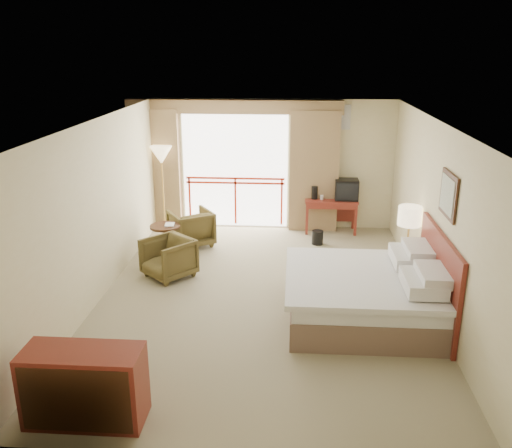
# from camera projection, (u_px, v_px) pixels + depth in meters

# --- Properties ---
(floor) EXTENTS (7.00, 7.00, 0.00)m
(floor) POSITION_uv_depth(u_px,v_px,m) (263.00, 296.00, 8.44)
(floor) COLOR gray
(floor) RESTS_ON ground
(ceiling) EXTENTS (7.00, 7.00, 0.00)m
(ceiling) POSITION_uv_depth(u_px,v_px,m) (264.00, 122.00, 7.59)
(ceiling) COLOR white
(ceiling) RESTS_ON wall_back
(wall_back) EXTENTS (5.00, 0.00, 5.00)m
(wall_back) POSITION_uv_depth(u_px,v_px,m) (273.00, 165.00, 11.33)
(wall_back) COLOR beige
(wall_back) RESTS_ON ground
(wall_front) EXTENTS (5.00, 0.00, 5.00)m
(wall_front) POSITION_uv_depth(u_px,v_px,m) (241.00, 333.00, 4.70)
(wall_front) COLOR beige
(wall_front) RESTS_ON ground
(wall_left) EXTENTS (0.00, 7.00, 7.00)m
(wall_left) POSITION_uv_depth(u_px,v_px,m) (99.00, 210.00, 8.18)
(wall_left) COLOR beige
(wall_left) RESTS_ON ground
(wall_right) EXTENTS (0.00, 7.00, 7.00)m
(wall_right) POSITION_uv_depth(u_px,v_px,m) (436.00, 217.00, 7.85)
(wall_right) COLOR beige
(wall_right) RESTS_ON ground
(balcony_door) EXTENTS (2.40, 0.00, 2.40)m
(balcony_door) POSITION_uv_depth(u_px,v_px,m) (235.00, 171.00, 11.41)
(balcony_door) COLOR white
(balcony_door) RESTS_ON wall_back
(balcony_railing) EXTENTS (2.09, 0.03, 1.02)m
(balcony_railing) POSITION_uv_depth(u_px,v_px,m) (235.00, 189.00, 11.51)
(balcony_railing) COLOR #B0270F
(balcony_railing) RESTS_ON wall_back
(curtain_left) EXTENTS (1.00, 0.26, 2.50)m
(curtain_left) POSITION_uv_depth(u_px,v_px,m) (157.00, 169.00, 11.38)
(curtain_left) COLOR brown
(curtain_left) RESTS_ON wall_back
(curtain_right) EXTENTS (1.00, 0.26, 2.50)m
(curtain_right) POSITION_uv_depth(u_px,v_px,m) (314.00, 171.00, 11.16)
(curtain_right) COLOR brown
(curtain_right) RESTS_ON wall_back
(valance) EXTENTS (4.40, 0.22, 0.28)m
(valance) POSITION_uv_depth(u_px,v_px,m) (234.00, 107.00, 10.89)
(valance) COLOR brown
(valance) RESTS_ON wall_back
(hvac_vent) EXTENTS (0.50, 0.04, 0.50)m
(hvac_vent) POSITION_uv_depth(u_px,v_px,m) (338.00, 117.00, 10.90)
(hvac_vent) COLOR silver
(hvac_vent) RESTS_ON wall_back
(bed) EXTENTS (2.13, 2.06, 0.97)m
(bed) POSITION_uv_depth(u_px,v_px,m) (366.00, 294.00, 7.65)
(bed) COLOR brown
(bed) RESTS_ON floor
(headboard) EXTENTS (0.06, 2.10, 1.30)m
(headboard) POSITION_uv_depth(u_px,v_px,m) (438.00, 279.00, 7.50)
(headboard) COLOR maroon
(headboard) RESTS_ON wall_right
(framed_art) EXTENTS (0.04, 0.72, 0.60)m
(framed_art) POSITION_uv_depth(u_px,v_px,m) (448.00, 195.00, 7.12)
(framed_art) COLOR black
(framed_art) RESTS_ON wall_right
(nightstand) EXTENTS (0.40, 0.48, 0.57)m
(nightstand) POSITION_uv_depth(u_px,v_px,m) (406.00, 264.00, 8.94)
(nightstand) COLOR maroon
(nightstand) RESTS_ON floor
(table_lamp) EXTENTS (0.38, 0.38, 0.67)m
(table_lamp) POSITION_uv_depth(u_px,v_px,m) (410.00, 217.00, 8.73)
(table_lamp) COLOR tan
(table_lamp) RESTS_ON nightstand
(phone) EXTENTS (0.21, 0.17, 0.09)m
(phone) POSITION_uv_depth(u_px,v_px,m) (406.00, 249.00, 8.69)
(phone) COLOR black
(phone) RESTS_ON nightstand
(desk) EXTENTS (1.08, 0.52, 0.71)m
(desk) POSITION_uv_depth(u_px,v_px,m) (331.00, 206.00, 11.26)
(desk) COLOR maroon
(desk) RESTS_ON floor
(tv) EXTENTS (0.47, 0.37, 0.43)m
(tv) POSITION_uv_depth(u_px,v_px,m) (346.00, 190.00, 11.08)
(tv) COLOR black
(tv) RESTS_ON desk
(coffee_maker) EXTENTS (0.15, 0.15, 0.27)m
(coffee_maker) POSITION_uv_depth(u_px,v_px,m) (314.00, 193.00, 11.15)
(coffee_maker) COLOR black
(coffee_maker) RESTS_ON desk
(cup) EXTENTS (0.07, 0.07, 0.10)m
(cup) POSITION_uv_depth(u_px,v_px,m) (322.00, 197.00, 11.12)
(cup) COLOR white
(cup) RESTS_ON desk
(wastebasket) EXTENTS (0.25, 0.25, 0.28)m
(wastebasket) POSITION_uv_depth(u_px,v_px,m) (318.00, 237.00, 10.62)
(wastebasket) COLOR black
(wastebasket) RESTS_ON floor
(armchair_far) EXTENTS (1.05, 1.05, 0.70)m
(armchair_far) POSITION_uv_depth(u_px,v_px,m) (192.00, 245.00, 10.63)
(armchair_far) COLOR #463B1E
(armchair_far) RESTS_ON floor
(armchair_near) EXTENTS (1.03, 1.04, 0.68)m
(armchair_near) POSITION_uv_depth(u_px,v_px,m) (169.00, 276.00, 9.17)
(armchair_near) COLOR #463B1E
(armchair_near) RESTS_ON floor
(side_table) EXTENTS (0.55, 0.55, 0.60)m
(side_table) POSITION_uv_depth(u_px,v_px,m) (166.00, 235.00, 9.92)
(side_table) COLOR black
(side_table) RESTS_ON floor
(book) EXTENTS (0.19, 0.25, 0.02)m
(book) POSITION_uv_depth(u_px,v_px,m) (165.00, 225.00, 9.86)
(book) COLOR white
(book) RESTS_ON side_table
(floor_lamp) EXTENTS (0.45, 0.45, 1.78)m
(floor_lamp) POSITION_uv_depth(u_px,v_px,m) (161.00, 158.00, 11.03)
(floor_lamp) COLOR tan
(floor_lamp) RESTS_ON floor
(dresser) EXTENTS (1.22, 0.52, 0.81)m
(dresser) POSITION_uv_depth(u_px,v_px,m) (84.00, 386.00, 5.54)
(dresser) COLOR maroon
(dresser) RESTS_ON floor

